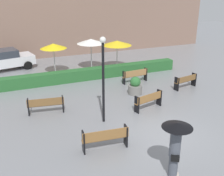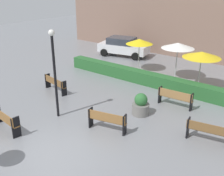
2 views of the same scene
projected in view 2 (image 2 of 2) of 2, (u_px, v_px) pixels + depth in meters
ground_plane at (52, 151)px, 10.36m from camera, size 60.00×60.00×0.00m
bench_far_left at (55, 83)px, 15.68m from camera, size 1.87×0.60×0.87m
bench_mid_center at (107, 120)px, 11.59m from camera, size 1.76×0.73×0.90m
bench_back_row at (175, 97)px, 13.82m from camera, size 1.84×0.45×0.90m
bench_far_right at (208, 131)px, 10.79m from camera, size 1.72×0.66×0.86m
bench_near_left at (5, 119)px, 11.65m from camera, size 1.91×0.55×0.93m
planter_pot at (141, 105)px, 13.05m from camera, size 0.84×0.84×1.09m
lamp_post at (54, 66)px, 12.12m from camera, size 0.28×0.28×4.15m
patio_umbrella_yellow at (139, 42)px, 18.62m from camera, size 1.87×1.87×2.32m
patio_umbrella_white at (178, 46)px, 17.01m from camera, size 2.09×2.09×2.43m
patio_umbrella_yellow_far at (202, 55)px, 15.50m from camera, size 2.19×2.19×2.29m
hedge_strip at (152, 80)px, 16.63m from camera, size 12.94×0.70×0.77m
parked_car at (123, 46)px, 23.01m from camera, size 4.48×2.67×1.57m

